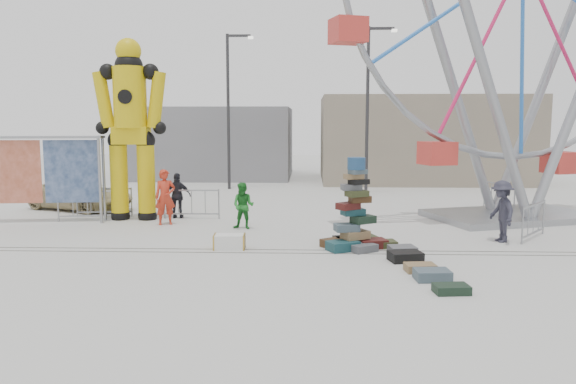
{
  "coord_description": "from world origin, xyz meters",
  "views": [
    {
      "loc": [
        0.22,
        -14.31,
        3.58
      ],
      "look_at": [
        -0.38,
        1.51,
        1.57
      ],
      "focal_mm": 35.0,
      "sensor_mm": 36.0,
      "label": 1
    }
  ],
  "objects_px": {
    "lamp_post_left": "(230,103)",
    "parked_suv": "(81,194)",
    "suitcase_tower": "(354,223)",
    "barricade_dummy_c": "(192,204)",
    "barricade_dummy_a": "(88,205)",
    "pedestrian_grey": "(502,211)",
    "crash_test_dummy": "(131,122)",
    "lamp_post_right": "(369,102)",
    "barricade_dummy_b": "(104,202)",
    "pedestrian_black": "(178,196)",
    "banner_scaffold": "(42,158)",
    "barricade_wheel_back": "(499,196)",
    "pedestrian_red": "(165,197)",
    "barricade_wheel_front": "(534,221)",
    "pedestrian_green": "(243,206)",
    "steamer_trunk": "(229,242)"
  },
  "relations": [
    {
      "from": "lamp_post_right",
      "to": "barricade_wheel_front",
      "type": "relative_size",
      "value": 4.0
    },
    {
      "from": "pedestrian_red",
      "to": "parked_suv",
      "type": "bearing_deg",
      "value": 123.26
    },
    {
      "from": "barricade_wheel_front",
      "to": "banner_scaffold",
      "type": "bearing_deg",
      "value": 120.74
    },
    {
      "from": "lamp_post_left",
      "to": "parked_suv",
      "type": "relative_size",
      "value": 1.81
    },
    {
      "from": "barricade_dummy_b",
      "to": "barricade_wheel_front",
      "type": "height_order",
      "value": "same"
    },
    {
      "from": "barricade_dummy_c",
      "to": "pedestrian_red",
      "type": "xyz_separation_m",
      "value": [
        -0.66,
        -1.21,
        0.41
      ]
    },
    {
      "from": "lamp_post_right",
      "to": "crash_test_dummy",
      "type": "xyz_separation_m",
      "value": [
        -9.27,
        -7.3,
        -0.96
      ]
    },
    {
      "from": "parked_suv",
      "to": "lamp_post_right",
      "type": "bearing_deg",
      "value": -44.31
    },
    {
      "from": "lamp_post_right",
      "to": "barricade_wheel_back",
      "type": "bearing_deg",
      "value": -43.19
    },
    {
      "from": "crash_test_dummy",
      "to": "pedestrian_grey",
      "type": "bearing_deg",
      "value": -16.98
    },
    {
      "from": "pedestrian_black",
      "to": "barricade_dummy_c",
      "type": "bearing_deg",
      "value": 168.78
    },
    {
      "from": "pedestrian_red",
      "to": "pedestrian_black",
      "type": "distance_m",
      "value": 1.33
    },
    {
      "from": "lamp_post_left",
      "to": "barricade_dummy_a",
      "type": "relative_size",
      "value": 4.0
    },
    {
      "from": "lamp_post_left",
      "to": "pedestrian_red",
      "type": "xyz_separation_m",
      "value": [
        -0.84,
        -10.29,
        -3.52
      ]
    },
    {
      "from": "pedestrian_green",
      "to": "pedestrian_grey",
      "type": "height_order",
      "value": "pedestrian_grey"
    },
    {
      "from": "pedestrian_grey",
      "to": "lamp_post_left",
      "type": "bearing_deg",
      "value": -150.37
    },
    {
      "from": "suitcase_tower",
      "to": "pedestrian_green",
      "type": "bearing_deg",
      "value": 118.6
    },
    {
      "from": "suitcase_tower",
      "to": "crash_test_dummy",
      "type": "relative_size",
      "value": 0.38
    },
    {
      "from": "barricade_dummy_b",
      "to": "pedestrian_black",
      "type": "bearing_deg",
      "value": -11.06
    },
    {
      "from": "barricade_dummy_a",
      "to": "barricade_dummy_c",
      "type": "height_order",
      "value": "same"
    },
    {
      "from": "suitcase_tower",
      "to": "pedestrian_grey",
      "type": "height_order",
      "value": "suitcase_tower"
    },
    {
      "from": "pedestrian_green",
      "to": "lamp_post_left",
      "type": "bearing_deg",
      "value": 113.65
    },
    {
      "from": "barricade_dummy_b",
      "to": "pedestrian_green",
      "type": "bearing_deg",
      "value": -28.77
    },
    {
      "from": "crash_test_dummy",
      "to": "barricade_wheel_back",
      "type": "relative_size",
      "value": 3.34
    },
    {
      "from": "barricade_dummy_b",
      "to": "barricade_dummy_c",
      "type": "height_order",
      "value": "same"
    },
    {
      "from": "barricade_dummy_a",
      "to": "lamp_post_right",
      "type": "bearing_deg",
      "value": 20.69
    },
    {
      "from": "suitcase_tower",
      "to": "barricade_dummy_c",
      "type": "distance_m",
      "value": 7.23
    },
    {
      "from": "pedestrian_red",
      "to": "pedestrian_green",
      "type": "relative_size",
      "value": 1.24
    },
    {
      "from": "lamp_post_right",
      "to": "barricade_wheel_front",
      "type": "height_order",
      "value": "lamp_post_right"
    },
    {
      "from": "steamer_trunk",
      "to": "barricade_wheel_front",
      "type": "bearing_deg",
      "value": 8.3
    },
    {
      "from": "barricade_dummy_a",
      "to": "barricade_wheel_front",
      "type": "distance_m",
      "value": 15.04
    },
    {
      "from": "barricade_wheel_front",
      "to": "barricade_wheel_back",
      "type": "bearing_deg",
      "value": 29.98
    },
    {
      "from": "banner_scaffold",
      "to": "barricade_dummy_a",
      "type": "xyz_separation_m",
      "value": [
        1.36,
        0.44,
        -1.75
      ]
    },
    {
      "from": "lamp_post_right",
      "to": "barricade_wheel_back",
      "type": "relative_size",
      "value": 4.0
    },
    {
      "from": "crash_test_dummy",
      "to": "parked_suv",
      "type": "distance_m",
      "value": 4.67
    },
    {
      "from": "barricade_dummy_b",
      "to": "pedestrian_grey",
      "type": "distance_m",
      "value": 13.95
    },
    {
      "from": "barricade_dummy_a",
      "to": "barricade_dummy_c",
      "type": "relative_size",
      "value": 1.0
    },
    {
      "from": "lamp_post_right",
      "to": "pedestrian_black",
      "type": "height_order",
      "value": "lamp_post_right"
    },
    {
      "from": "barricade_dummy_b",
      "to": "pedestrian_black",
      "type": "height_order",
      "value": "pedestrian_black"
    },
    {
      "from": "suitcase_tower",
      "to": "barricade_wheel_front",
      "type": "xyz_separation_m",
      "value": [
        5.55,
        1.41,
        -0.17
      ]
    },
    {
      "from": "barricade_wheel_back",
      "to": "lamp_post_left",
      "type": "bearing_deg",
      "value": -135.22
    },
    {
      "from": "barricade_dummy_b",
      "to": "pedestrian_grey",
      "type": "height_order",
      "value": "pedestrian_grey"
    },
    {
      "from": "barricade_dummy_a",
      "to": "barricade_dummy_c",
      "type": "xyz_separation_m",
      "value": [
        3.67,
        0.55,
        0.0
      ]
    },
    {
      "from": "steamer_trunk",
      "to": "barricade_dummy_a",
      "type": "distance_m",
      "value": 7.2
    },
    {
      "from": "lamp_post_left",
      "to": "steamer_trunk",
      "type": "distance_m",
      "value": 14.7
    },
    {
      "from": "steamer_trunk",
      "to": "pedestrian_black",
      "type": "relative_size",
      "value": 0.52
    },
    {
      "from": "lamp_post_right",
      "to": "pedestrian_green",
      "type": "bearing_deg",
      "value": -119.41
    },
    {
      "from": "barricade_dummy_c",
      "to": "barricade_dummy_a",
      "type": "bearing_deg",
      "value": -172.31
    },
    {
      "from": "barricade_wheel_front",
      "to": "parked_suv",
      "type": "relative_size",
      "value": 0.45
    },
    {
      "from": "suitcase_tower",
      "to": "crash_test_dummy",
      "type": "bearing_deg",
      "value": 126.87
    }
  ]
}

